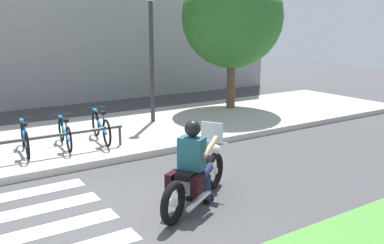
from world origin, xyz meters
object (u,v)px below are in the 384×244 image
object	(u,v)px
bike_rack	(30,140)
bicycle_2	(25,138)
rider	(194,157)
bicycle_4	(101,127)
street_lamp	(151,45)
bicycle_3	(65,133)
motorcycle	(196,177)
tree_near_rack	(232,17)

from	to	relation	value
bike_rack	bicycle_2	bearing A→B (deg)	89.94
rider	bicycle_2	bearing A→B (deg)	113.79
bicycle_2	bicycle_4	distance (m)	1.75
bicycle_4	street_lamp	xyz separation A→B (m)	(2.06, 1.23, 1.84)
bicycle_2	bicycle_3	distance (m)	0.88
motorcycle	rider	distance (m)	0.38
rider	bicycle_3	size ratio (longest dim) A/B	0.91
rider	tree_near_rack	distance (m)	8.06
rider	tree_near_rack	size ratio (longest dim) A/B	0.30
bicycle_3	tree_near_rack	size ratio (longest dim) A/B	0.33
motorcycle	bicycle_3	world-z (taller)	motorcycle
street_lamp	tree_near_rack	size ratio (longest dim) A/B	0.79
motorcycle	bicycle_2	size ratio (longest dim) A/B	1.19
bicycle_2	bike_rack	distance (m)	0.56
bicycle_3	motorcycle	bearing A→B (deg)	-76.33
rider	street_lamp	size ratio (longest dim) A/B	0.38
bike_rack	tree_near_rack	xyz separation A→B (m)	(7.01, 2.18, 2.58)
rider	bicycle_3	world-z (taller)	rider
motorcycle	bicycle_2	xyz separation A→B (m)	(-1.85, 4.02, 0.02)
bicycle_2	bicycle_4	xyz separation A→B (m)	(1.75, -0.00, 0.02)
street_lamp	bicycle_4	bearing A→B (deg)	-149.18
motorcycle	bicycle_3	bearing A→B (deg)	103.67
rider	bike_rack	distance (m)	3.94
motorcycle	bicycle_4	distance (m)	4.02
rider	street_lamp	xyz separation A→B (m)	(2.03, 5.28, 1.51)
bicycle_2	tree_near_rack	world-z (taller)	tree_near_rack
tree_near_rack	bicycle_4	bearing A→B (deg)	-162.79
rider	bicycle_4	bearing A→B (deg)	90.48
motorcycle	bicycle_2	world-z (taller)	motorcycle
rider	bicycle_3	bearing A→B (deg)	102.65
motorcycle	bike_rack	xyz separation A→B (m)	(-1.86, 3.46, 0.10)
bicycle_3	street_lamp	world-z (taller)	street_lamp
bicycle_3	street_lamp	size ratio (longest dim) A/B	0.42
bicycle_3	street_lamp	distance (m)	3.69
bicycle_2	bicycle_3	size ratio (longest dim) A/B	1.03
rider	street_lamp	distance (m)	5.86
street_lamp	bike_rack	bearing A→B (deg)	-154.95
bike_rack	street_lamp	xyz separation A→B (m)	(3.81, 1.78, 1.78)
bicycle_3	bike_rack	size ratio (longest dim) A/B	0.39
bicycle_3	street_lamp	bearing A→B (deg)	22.69
bicycle_2	bike_rack	size ratio (longest dim) A/B	0.40
street_lamp	tree_near_rack	xyz separation A→B (m)	(3.20, 0.40, 0.80)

